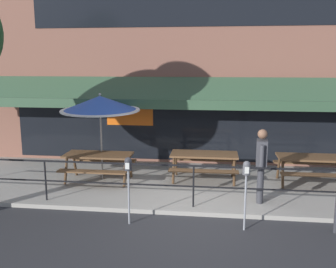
{
  "coord_description": "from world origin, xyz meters",
  "views": [
    {
      "loc": [
        0.4,
        -7.65,
        3.3
      ],
      "look_at": [
        -0.73,
        1.6,
        1.5
      ],
      "focal_mm": 40.0,
      "sensor_mm": 36.0,
      "label": 1
    }
  ],
  "objects_px": {
    "patio_umbrella_left": "(100,104)",
    "parking_meter_far": "(246,175)",
    "pedestrian_walking": "(261,162)",
    "parking_meter_near": "(128,170)",
    "picnic_table_centre": "(204,159)",
    "picnic_table_left": "(98,160)",
    "picnic_table_right": "(312,162)"
  },
  "relations": [
    {
      "from": "pedestrian_walking",
      "to": "picnic_table_centre",
      "type": "bearing_deg",
      "value": 133.36
    },
    {
      "from": "picnic_table_centre",
      "to": "parking_meter_near",
      "type": "xyz_separation_m",
      "value": [
        -1.46,
        -2.76,
        0.44
      ]
    },
    {
      "from": "picnic_table_right",
      "to": "pedestrian_walking",
      "type": "bearing_deg",
      "value": -136.64
    },
    {
      "from": "picnic_table_left",
      "to": "picnic_table_right",
      "type": "distance_m",
      "value": 5.68
    },
    {
      "from": "patio_umbrella_left",
      "to": "picnic_table_right",
      "type": "bearing_deg",
      "value": 0.87
    },
    {
      "from": "picnic_table_centre",
      "to": "pedestrian_walking",
      "type": "distance_m",
      "value": 1.97
    },
    {
      "from": "patio_umbrella_left",
      "to": "pedestrian_walking",
      "type": "height_order",
      "value": "patio_umbrella_left"
    },
    {
      "from": "picnic_table_centre",
      "to": "picnic_table_right",
      "type": "distance_m",
      "value": 2.83
    },
    {
      "from": "pedestrian_walking",
      "to": "parking_meter_near",
      "type": "bearing_deg",
      "value": -154.19
    },
    {
      "from": "picnic_table_centre",
      "to": "parking_meter_far",
      "type": "height_order",
      "value": "parking_meter_far"
    },
    {
      "from": "picnic_table_left",
      "to": "picnic_table_right",
      "type": "relative_size",
      "value": 1.0
    },
    {
      "from": "picnic_table_left",
      "to": "picnic_table_centre",
      "type": "relative_size",
      "value": 1.0
    },
    {
      "from": "pedestrian_walking",
      "to": "parking_meter_far",
      "type": "height_order",
      "value": "pedestrian_walking"
    },
    {
      "from": "pedestrian_walking",
      "to": "picnic_table_right",
      "type": "bearing_deg",
      "value": 43.36
    },
    {
      "from": "picnic_table_right",
      "to": "pedestrian_walking",
      "type": "distance_m",
      "value": 2.09
    },
    {
      "from": "picnic_table_centre",
      "to": "pedestrian_walking",
      "type": "relative_size",
      "value": 1.05
    },
    {
      "from": "patio_umbrella_left",
      "to": "parking_meter_near",
      "type": "xyz_separation_m",
      "value": [
        1.37,
        -2.68,
        -1.03
      ]
    },
    {
      "from": "picnic_table_centre",
      "to": "pedestrian_walking",
      "type": "bearing_deg",
      "value": -46.64
    },
    {
      "from": "patio_umbrella_left",
      "to": "parking_meter_near",
      "type": "height_order",
      "value": "patio_umbrella_left"
    },
    {
      "from": "picnic_table_left",
      "to": "picnic_table_centre",
      "type": "distance_m",
      "value": 2.86
    },
    {
      "from": "pedestrian_walking",
      "to": "parking_meter_near",
      "type": "relative_size",
      "value": 1.2
    },
    {
      "from": "picnic_table_right",
      "to": "parking_meter_near",
      "type": "distance_m",
      "value": 5.13
    },
    {
      "from": "picnic_table_left",
      "to": "parking_meter_far",
      "type": "relative_size",
      "value": 1.27
    },
    {
      "from": "picnic_table_centre",
      "to": "patio_umbrella_left",
      "type": "height_order",
      "value": "patio_umbrella_left"
    },
    {
      "from": "pedestrian_walking",
      "to": "parking_meter_near",
      "type": "xyz_separation_m",
      "value": [
        -2.79,
        -1.35,
        0.09
      ]
    },
    {
      "from": "picnic_table_centre",
      "to": "parking_meter_near",
      "type": "height_order",
      "value": "parking_meter_near"
    },
    {
      "from": "patio_umbrella_left",
      "to": "parking_meter_far",
      "type": "relative_size",
      "value": 1.67
    },
    {
      "from": "patio_umbrella_left",
      "to": "pedestrian_walking",
      "type": "xyz_separation_m",
      "value": [
        4.17,
        -1.33,
        -1.12
      ]
    },
    {
      "from": "patio_umbrella_left",
      "to": "parking_meter_far",
      "type": "distance_m",
      "value": 4.7
    },
    {
      "from": "pedestrian_walking",
      "to": "parking_meter_far",
      "type": "relative_size",
      "value": 1.2
    },
    {
      "from": "picnic_table_right",
      "to": "patio_umbrella_left",
      "type": "relative_size",
      "value": 0.76
    },
    {
      "from": "patio_umbrella_left",
      "to": "pedestrian_walking",
      "type": "distance_m",
      "value": 4.52
    }
  ]
}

